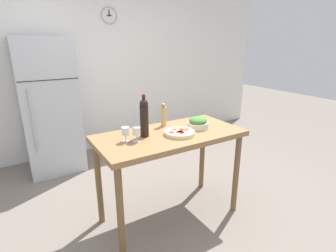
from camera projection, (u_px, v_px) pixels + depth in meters
ground_plane at (170, 215)px, 2.65m from camera, size 14.00×14.00×0.00m
wall_back at (96, 67)px, 3.98m from camera, size 6.40×0.08×2.60m
refrigerator at (49, 106)px, 3.41m from camera, size 0.67×0.71×1.73m
prep_counter at (170, 145)px, 2.41m from camera, size 1.34×0.66×0.88m
wine_bottle at (144, 117)px, 2.25m from camera, size 0.07×0.07×0.37m
wine_glass_near at (136, 132)px, 2.16m from camera, size 0.07×0.07×0.13m
wine_glass_far at (125, 132)px, 2.16m from camera, size 0.07×0.07×0.13m
pepper_mill at (164, 115)px, 2.55m from camera, size 0.05×0.05×0.23m
salad_bowl at (198, 123)px, 2.50m from camera, size 0.20×0.20×0.11m
homemade_pizza at (179, 133)px, 2.34m from camera, size 0.28×0.28×0.04m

